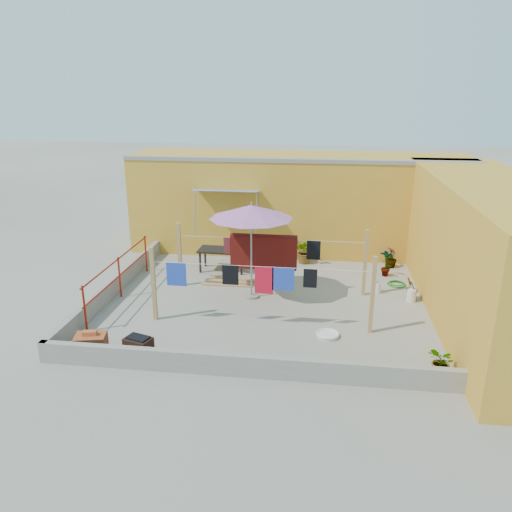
% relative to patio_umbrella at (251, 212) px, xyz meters
% --- Properties ---
extents(ground, '(80.00, 80.00, 0.00)m').
position_rel_patio_umbrella_xyz_m(ground, '(0.43, -0.23, -2.29)').
color(ground, '#9E998E').
rests_on(ground, ground).
extents(wall_back, '(11.00, 3.27, 3.21)m').
position_rel_patio_umbrella_xyz_m(wall_back, '(0.93, 4.46, -0.69)').
color(wall_back, '#BE8129').
rests_on(wall_back, ground).
extents(wall_right, '(2.40, 9.00, 3.20)m').
position_rel_patio_umbrella_xyz_m(wall_right, '(5.63, -0.23, -0.69)').
color(wall_right, '#BE8129').
rests_on(wall_right, ground).
extents(parapet_front, '(8.30, 0.16, 0.44)m').
position_rel_patio_umbrella_xyz_m(parapet_front, '(0.43, -3.81, -2.07)').
color(parapet_front, gray).
rests_on(parapet_front, ground).
extents(parapet_left, '(0.16, 7.30, 0.44)m').
position_rel_patio_umbrella_xyz_m(parapet_left, '(-3.65, -0.23, -2.07)').
color(parapet_left, gray).
rests_on(parapet_left, ground).
extents(red_railing, '(0.05, 4.20, 1.10)m').
position_rel_patio_umbrella_xyz_m(red_railing, '(-3.42, -0.43, -1.57)').
color(red_railing, '#9D1D0F').
rests_on(red_railing, ground).
extents(clothesline_rig, '(5.09, 2.35, 1.80)m').
position_rel_patio_umbrella_xyz_m(clothesline_rig, '(0.28, 0.31, -1.25)').
color(clothesline_rig, tan).
rests_on(clothesline_rig, ground).
extents(patio_umbrella, '(2.28, 2.28, 2.56)m').
position_rel_patio_umbrella_xyz_m(patio_umbrella, '(0.00, 0.00, 0.00)').
color(patio_umbrella, gray).
rests_on(patio_umbrella, ground).
extents(outdoor_table, '(1.46, 0.76, 0.67)m').
position_rel_patio_umbrella_xyz_m(outdoor_table, '(-1.15, 1.94, -1.69)').
color(outdoor_table, black).
rests_on(outdoor_table, ground).
extents(brick_stack, '(0.70, 0.57, 0.54)m').
position_rel_patio_umbrella_xyz_m(brick_stack, '(-2.83, -3.43, -2.06)').
color(brick_stack, '#A04A24').
rests_on(brick_stack, ground).
extents(lumber_pile, '(2.34, 0.64, 0.14)m').
position_rel_patio_umbrella_xyz_m(lumber_pile, '(-0.35, 0.84, -2.22)').
color(lumber_pile, tan).
rests_on(lumber_pile, ground).
extents(brazier, '(0.62, 0.50, 0.48)m').
position_rel_patio_umbrella_xyz_m(brazier, '(-1.82, -3.43, -2.06)').
color(brazier, black).
rests_on(brazier, ground).
extents(white_basin, '(0.52, 0.52, 0.09)m').
position_rel_patio_umbrella_xyz_m(white_basin, '(1.99, -1.98, -2.25)').
color(white_basin, silver).
rests_on(white_basin, ground).
extents(water_jug_a, '(0.21, 0.21, 0.33)m').
position_rel_patio_umbrella_xyz_m(water_jug_a, '(3.31, 0.77, -2.15)').
color(water_jug_a, silver).
rests_on(water_jug_a, ground).
extents(water_jug_b, '(0.23, 0.23, 0.37)m').
position_rel_patio_umbrella_xyz_m(water_jug_b, '(4.13, 0.28, -2.13)').
color(water_jug_b, silver).
rests_on(water_jug_b, ground).
extents(green_hose, '(0.51, 0.51, 0.08)m').
position_rel_patio_umbrella_xyz_m(green_hose, '(3.92, 1.40, -2.26)').
color(green_hose, '#1A761C').
rests_on(green_hose, ground).
extents(plant_back_a, '(0.71, 0.62, 0.78)m').
position_rel_patio_umbrella_xyz_m(plant_back_a, '(1.29, 2.97, -1.91)').
color(plant_back_a, '#245819').
rests_on(plant_back_a, ground).
extents(plant_back_b, '(0.39, 0.39, 0.63)m').
position_rel_patio_umbrella_xyz_m(plant_back_b, '(3.91, 2.91, -1.98)').
color(plant_back_b, '#245819').
rests_on(plant_back_b, ground).
extents(plant_right_a, '(0.52, 0.46, 0.82)m').
position_rel_patio_umbrella_xyz_m(plant_right_a, '(3.68, 2.11, -1.88)').
color(plant_right_a, '#245819').
rests_on(plant_right_a, ground).
extents(plant_right_b, '(0.45, 0.45, 0.64)m').
position_rel_patio_umbrella_xyz_m(plant_right_b, '(4.13, 0.37, -1.98)').
color(plant_right_b, '#245819').
rests_on(plant_right_b, ground).
extents(plant_right_c, '(0.59, 0.63, 0.57)m').
position_rel_patio_umbrella_xyz_m(plant_right_c, '(4.13, -3.29, -2.01)').
color(plant_right_c, '#245819').
rests_on(plant_right_c, ground).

